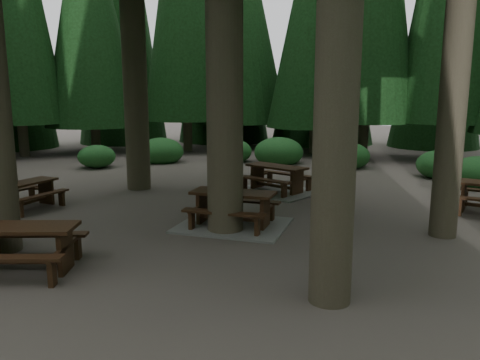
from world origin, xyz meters
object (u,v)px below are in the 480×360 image
at_px(picnic_table_a, 233,214).
at_px(picnic_table_b, 25,191).
at_px(picnic_table_c, 276,183).
at_px(picnic_table_e, 20,241).

distance_m(picnic_table_a, picnic_table_b, 6.15).
height_order(picnic_table_c, picnic_table_e, picnic_table_c).
xyz_separation_m(picnic_table_b, picnic_table_c, (5.61, 5.18, -0.20)).
relative_size(picnic_table_a, picnic_table_c, 0.91).
distance_m(picnic_table_a, picnic_table_c, 4.30).
distance_m(picnic_table_a, picnic_table_e, 4.87).
bearing_deg(picnic_table_c, picnic_table_a, -67.02).
height_order(picnic_table_b, picnic_table_e, picnic_table_e).
relative_size(picnic_table_b, picnic_table_c, 0.58).
distance_m(picnic_table_b, picnic_table_c, 7.63).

